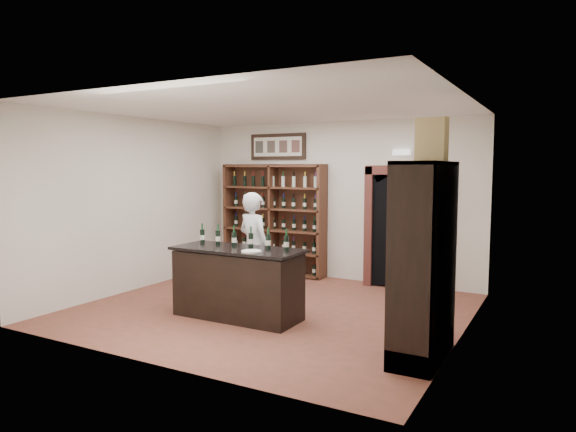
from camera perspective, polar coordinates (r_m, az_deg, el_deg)
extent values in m
plane|color=brown|center=(7.88, -1.85, -10.29)|extent=(5.50, 5.50, 0.00)
plane|color=white|center=(7.64, -1.92, 11.93)|extent=(5.50, 5.50, 0.00)
cube|color=silver|center=(9.84, 5.55, 1.70)|extent=(5.50, 0.04, 3.00)
cube|color=silver|center=(9.32, -16.61, 1.29)|extent=(0.04, 5.00, 3.00)
cube|color=silver|center=(6.65, 18.95, -0.34)|extent=(0.04, 5.00, 3.00)
cube|color=#512C1B|center=(10.43, -1.12, -0.28)|extent=(2.20, 0.02, 2.20)
cube|color=#512C1B|center=(10.85, -6.50, -0.09)|extent=(0.06, 0.38, 2.20)
cube|color=#512C1B|center=(9.78, 3.80, -0.67)|extent=(0.06, 0.38, 2.20)
cube|color=#512C1B|center=(10.27, -1.62, -0.37)|extent=(0.04, 0.38, 2.20)
cube|color=#512C1B|center=(10.43, -1.60, -6.17)|extent=(2.18, 0.38, 0.04)
cube|color=#512C1B|center=(10.36, -1.61, -3.87)|extent=(2.18, 0.38, 0.04)
cube|color=#512C1B|center=(10.30, -1.61, -1.54)|extent=(2.18, 0.38, 0.03)
cube|color=#512C1B|center=(10.25, -1.62, 0.81)|extent=(2.18, 0.38, 0.04)
cube|color=#512C1B|center=(10.23, -1.63, 3.18)|extent=(2.18, 0.38, 0.04)
cube|color=#512C1B|center=(10.22, -1.63, 5.56)|extent=(2.18, 0.38, 0.04)
cube|color=black|center=(10.38, -1.13, 7.71)|extent=(1.25, 0.04, 0.52)
cube|color=black|center=(9.30, 12.21, -1.37)|extent=(0.97, 0.29, 2.05)
cube|color=#A14A3E|center=(9.44, 9.18, -1.09)|extent=(0.14, 0.35, 2.15)
cube|color=#A14A3E|center=(9.15, 15.27, -1.42)|extent=(0.14, 0.35, 2.15)
cube|color=#A14A3E|center=(9.22, 12.31, 5.02)|extent=(1.15, 0.35, 0.16)
cube|color=white|center=(9.33, 12.53, 6.92)|extent=(0.30, 0.10, 0.10)
cube|color=black|center=(7.38, -5.60, -7.64)|extent=(1.80, 0.70, 0.94)
cube|color=black|center=(7.28, -5.64, -3.72)|extent=(1.88, 0.78, 0.04)
cylinder|color=black|center=(7.79, -9.50, -2.25)|extent=(0.07, 0.07, 0.21)
cylinder|color=silver|center=(7.79, -9.50, -2.36)|extent=(0.07, 0.07, 0.07)
cylinder|color=#1A4E2B|center=(7.77, -9.52, -1.15)|extent=(0.03, 0.03, 0.09)
cylinder|color=black|center=(7.61, -7.79, -2.40)|extent=(0.07, 0.07, 0.21)
cylinder|color=silver|center=(7.62, -7.79, -2.51)|extent=(0.07, 0.07, 0.07)
cylinder|color=#1A4E2B|center=(7.59, -7.81, -1.28)|extent=(0.03, 0.03, 0.09)
cylinder|color=black|center=(7.45, -6.01, -2.55)|extent=(0.07, 0.07, 0.21)
cylinder|color=silver|center=(7.45, -6.01, -2.67)|extent=(0.07, 0.07, 0.07)
cylinder|color=#1A4E2B|center=(7.43, -6.02, -1.41)|extent=(0.03, 0.03, 0.09)
cylinder|color=black|center=(7.29, -4.15, -2.71)|extent=(0.07, 0.07, 0.21)
cylinder|color=silver|center=(7.29, -4.15, -2.83)|extent=(0.07, 0.07, 0.07)
cylinder|color=#1A4E2B|center=(7.27, -4.15, -1.54)|extent=(0.03, 0.03, 0.09)
cylinder|color=black|center=(7.14, -2.20, -2.87)|extent=(0.07, 0.07, 0.21)
cylinder|color=silver|center=(7.14, -2.20, -2.99)|extent=(0.07, 0.07, 0.07)
cylinder|color=#1A4E2B|center=(7.12, -2.21, -1.68)|extent=(0.03, 0.03, 0.09)
cylinder|color=black|center=(7.00, -0.17, -3.04)|extent=(0.07, 0.07, 0.21)
cylinder|color=silver|center=(7.00, -0.17, -3.16)|extent=(0.07, 0.07, 0.07)
cylinder|color=#1A4E2B|center=(6.97, -0.18, -1.82)|extent=(0.03, 0.03, 0.09)
cube|color=black|center=(5.84, 17.03, -5.01)|extent=(0.02, 1.20, 2.20)
cube|color=black|center=(5.33, 13.32, -5.89)|extent=(0.48, 0.04, 2.20)
cube|color=black|center=(6.44, 16.07, -4.02)|extent=(0.48, 0.04, 2.20)
cube|color=black|center=(5.80, 15.08, 5.70)|extent=(0.48, 1.20, 0.04)
cube|color=black|center=(6.13, 14.60, -13.92)|extent=(0.48, 1.20, 0.24)
cube|color=black|center=(6.06, 14.65, -11.86)|extent=(0.48, 1.16, 0.03)
cube|color=black|center=(5.92, 14.78, -6.77)|extent=(0.48, 1.16, 0.03)
cube|color=black|center=(5.84, 14.91, -1.49)|extent=(0.48, 1.16, 0.03)
imported|color=silver|center=(8.20, -3.81, -3.44)|extent=(0.73, 0.59, 1.74)
cylinder|color=silver|center=(6.90, -4.09, -3.95)|extent=(0.27, 0.27, 0.02)
cube|color=tan|center=(6.04, 15.66, 8.18)|extent=(0.37, 0.20, 0.49)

